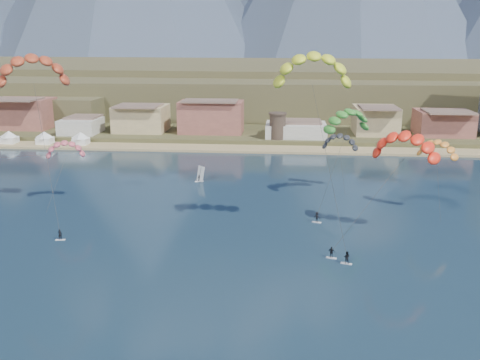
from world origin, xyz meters
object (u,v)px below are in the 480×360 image
object	(u,v)px
kitesurfer_orange	(406,141)
watchtower	(277,126)
windsurfer	(200,177)
kitesurfer_green	(347,118)
kitesurfer_red	(32,65)
kitesurfer_yellow	(313,65)

from	to	relation	value
kitesurfer_orange	watchtower	bearing A→B (deg)	106.53
windsurfer	kitesurfer_green	bearing A→B (deg)	-17.79
kitesurfer_orange	kitesurfer_red	bearing A→B (deg)	177.12
kitesurfer_yellow	kitesurfer_green	xyz separation A→B (m)	(8.64, 23.65, -11.88)
windsurfer	kitesurfer_red	bearing A→B (deg)	-133.37
watchtower	windsurfer	bearing A→B (deg)	-110.63
kitesurfer_orange	windsurfer	size ratio (longest dim) A/B	6.16
kitesurfer_orange	kitesurfer_green	xyz separation A→B (m)	(-7.74, 20.16, 1.04)
kitesurfer_yellow	windsurfer	distance (m)	50.89
kitesurfer_yellow	kitesurfer_green	bearing A→B (deg)	69.93
kitesurfer_green	windsurfer	world-z (taller)	kitesurfer_green
kitesurfer_red	windsurfer	world-z (taller)	kitesurfer_red
kitesurfer_green	kitesurfer_orange	bearing A→B (deg)	-69.00
kitesurfer_yellow	kitesurfer_orange	size ratio (longest dim) A/B	1.42
watchtower	windsurfer	size ratio (longest dim) A/B	2.27
kitesurfer_red	kitesurfer_yellow	world-z (taller)	kitesurfer_yellow
kitesurfer_yellow	windsurfer	size ratio (longest dim) A/B	8.76
kitesurfer_red	kitesurfer_green	bearing A→B (deg)	15.81
kitesurfer_green	watchtower	bearing A→B (deg)	104.93
watchtower	kitesurfer_orange	size ratio (longest dim) A/B	0.37
kitesurfer_orange	kitesurfer_yellow	bearing A→B (deg)	-167.98
watchtower	windsurfer	xyz separation A→B (m)	(-17.85, -47.40, -5.17)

